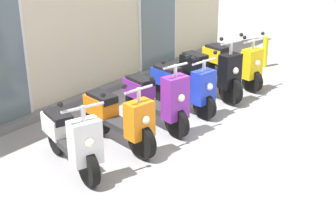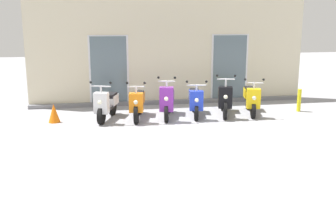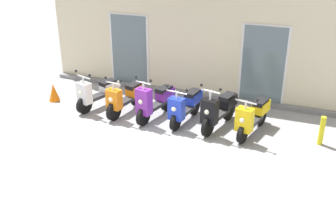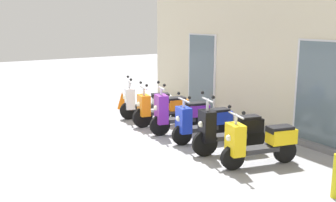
% 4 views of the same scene
% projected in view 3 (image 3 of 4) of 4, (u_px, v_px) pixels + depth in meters
% --- Properties ---
extents(ground_plane, '(40.00, 40.00, 0.00)m').
position_uv_depth(ground_plane, '(151.00, 142.00, 9.27)').
color(ground_plane, '#939399').
extents(storefront_facade, '(9.23, 0.50, 3.63)m').
position_uv_depth(storefront_facade, '(195.00, 37.00, 11.39)').
color(storefront_facade, beige).
rests_on(storefront_facade, ground_plane).
extents(scooter_white, '(0.81, 1.48, 1.18)m').
position_uv_depth(scooter_white, '(98.00, 92.00, 10.92)').
color(scooter_white, black).
rests_on(scooter_white, ground_plane).
extents(scooter_orange, '(0.63, 1.57, 1.16)m').
position_uv_depth(scooter_orange, '(126.00, 97.00, 10.60)').
color(scooter_orange, black).
rests_on(scooter_orange, ground_plane).
extents(scooter_purple, '(0.68, 1.54, 1.28)m').
position_uv_depth(scooter_purple, '(155.00, 101.00, 10.27)').
color(scooter_purple, black).
rests_on(scooter_purple, ground_plane).
extents(scooter_blue, '(0.64, 1.49, 1.14)m').
position_uv_depth(scooter_blue, '(185.00, 106.00, 10.07)').
color(scooter_blue, black).
rests_on(scooter_blue, ground_plane).
extents(scooter_black, '(0.72, 1.61, 1.29)m').
position_uv_depth(scooter_black, '(219.00, 110.00, 9.76)').
color(scooter_black, black).
rests_on(scooter_black, ground_plane).
extents(scooter_yellow, '(0.73, 1.56, 1.16)m').
position_uv_depth(scooter_yellow, '(253.00, 116.00, 9.50)').
color(scooter_yellow, black).
rests_on(scooter_yellow, ground_plane).
extents(traffic_cone, '(0.32, 0.32, 0.52)m').
position_uv_depth(traffic_cone, '(54.00, 92.00, 11.44)').
color(traffic_cone, orange).
rests_on(traffic_cone, ground_plane).
extents(curb_bollard, '(0.12, 0.12, 0.70)m').
position_uv_depth(curb_bollard, '(322.00, 131.00, 9.07)').
color(curb_bollard, yellow).
rests_on(curb_bollard, ground_plane).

